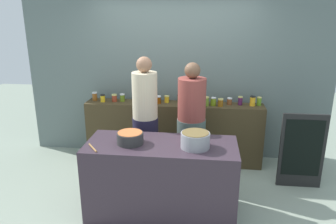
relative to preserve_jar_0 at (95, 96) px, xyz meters
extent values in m
plane|color=gray|center=(1.25, -1.14, -1.01)|extent=(12.00, 12.00, 0.00)
cube|color=slate|center=(1.25, 0.31, 0.49)|extent=(4.80, 0.12, 3.00)
cube|color=#40341E|center=(1.25, -0.04, -0.54)|extent=(2.70, 0.36, 0.95)
cube|color=#362833|center=(1.25, -1.44, -0.57)|extent=(1.70, 0.70, 0.88)
cylinder|color=brown|center=(0.00, 0.00, -0.01)|extent=(0.07, 0.07, 0.11)
cylinder|color=silver|center=(0.00, 0.00, 0.06)|extent=(0.08, 0.08, 0.02)
cylinder|color=yellow|center=(0.15, -0.06, -0.02)|extent=(0.07, 0.07, 0.10)
cylinder|color=black|center=(0.15, -0.06, 0.04)|extent=(0.08, 0.08, 0.01)
cylinder|color=#983621|center=(0.32, -0.03, -0.02)|extent=(0.08, 0.08, 0.10)
cylinder|color=#D6C666|center=(0.32, -0.03, 0.04)|extent=(0.08, 0.08, 0.02)
cylinder|color=#5D7D1D|center=(0.44, -0.01, -0.01)|extent=(0.07, 0.07, 0.10)
cylinder|color=silver|center=(0.44, -0.01, 0.05)|extent=(0.08, 0.08, 0.01)
cylinder|color=#AF2317|center=(0.80, -0.04, 0.00)|extent=(0.08, 0.08, 0.13)
cylinder|color=black|center=(0.80, -0.04, 0.07)|extent=(0.08, 0.08, 0.01)
cylinder|color=#803C0A|center=(1.01, -0.05, -0.02)|extent=(0.09, 0.09, 0.10)
cylinder|color=silver|center=(1.01, -0.05, 0.04)|extent=(0.09, 0.09, 0.02)
cylinder|color=gold|center=(1.13, 0.02, -0.02)|extent=(0.07, 0.07, 0.09)
cylinder|color=#D6C666|center=(1.13, 0.02, 0.03)|extent=(0.08, 0.08, 0.01)
cylinder|color=#355635|center=(1.33, 0.04, -0.01)|extent=(0.08, 0.08, 0.11)
cylinder|color=black|center=(1.33, 0.04, 0.05)|extent=(0.08, 0.08, 0.01)
cylinder|color=olive|center=(1.62, -0.04, -0.01)|extent=(0.07, 0.07, 0.11)
cylinder|color=black|center=(1.62, -0.04, 0.05)|extent=(0.07, 0.07, 0.01)
cylinder|color=olive|center=(1.73, -0.10, 0.00)|extent=(0.08, 0.08, 0.12)
cylinder|color=#D6C666|center=(1.73, -0.10, 0.06)|extent=(0.08, 0.08, 0.01)
cylinder|color=olive|center=(1.84, -0.07, -0.01)|extent=(0.08, 0.08, 0.11)
cylinder|color=silver|center=(1.84, -0.07, 0.05)|extent=(0.08, 0.08, 0.01)
cylinder|color=brown|center=(1.94, -0.10, -0.02)|extent=(0.08, 0.08, 0.10)
cylinder|color=#D6C666|center=(1.94, -0.10, 0.04)|extent=(0.08, 0.08, 0.01)
cylinder|color=brown|center=(2.08, 0.01, -0.02)|extent=(0.07, 0.07, 0.09)
cylinder|color=silver|center=(2.08, 0.01, 0.03)|extent=(0.08, 0.08, 0.02)
cylinder|color=#4C1A46|center=(2.23, 0.01, -0.01)|extent=(0.07, 0.07, 0.11)
cylinder|color=#D6C666|center=(2.23, 0.01, 0.06)|extent=(0.07, 0.07, 0.01)
cylinder|color=gold|center=(2.41, -0.02, 0.00)|extent=(0.08, 0.08, 0.13)
cylinder|color=black|center=(2.41, -0.02, 0.07)|extent=(0.08, 0.08, 0.01)
cylinder|color=#5D9021|center=(2.51, 0.02, -0.01)|extent=(0.07, 0.07, 0.11)
cylinder|color=#D6C666|center=(2.51, 0.02, 0.06)|extent=(0.07, 0.07, 0.01)
cylinder|color=#2D2D2D|center=(0.90, -1.46, -0.07)|extent=(0.30, 0.30, 0.13)
cylinder|color=#BF6434|center=(0.90, -1.46, 0.00)|extent=(0.27, 0.27, 0.00)
cylinder|color=gray|center=(1.63, -1.49, -0.05)|extent=(0.32, 0.32, 0.17)
cylinder|color=brown|center=(1.63, -1.49, 0.04)|extent=(0.29, 0.29, 0.00)
cylinder|color=#9E703D|center=(0.53, -1.65, -0.12)|extent=(0.16, 0.20, 0.02)
cylinder|color=black|center=(0.95, -0.81, -0.53)|extent=(0.34, 0.34, 0.97)
cylinder|color=beige|center=(0.95, -0.81, 0.25)|extent=(0.32, 0.32, 0.59)
sphere|color=#8C6047|center=(0.95, -0.81, 0.65)|extent=(0.20, 0.20, 0.20)
cylinder|color=#465551|center=(1.54, -0.62, -0.56)|extent=(0.39, 0.39, 0.91)
cylinder|color=brown|center=(1.54, -0.62, 0.17)|extent=(0.37, 0.37, 0.56)
sphere|color=brown|center=(1.54, -0.62, 0.55)|extent=(0.21, 0.21, 0.21)
cube|color=black|center=(3.01, -0.62, -0.50)|extent=(0.58, 0.04, 1.04)
cube|color=black|center=(3.01, -0.64, -0.44)|extent=(0.49, 0.01, 0.79)
camera|label=1|loc=(1.72, -4.82, 1.32)|focal=35.34mm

